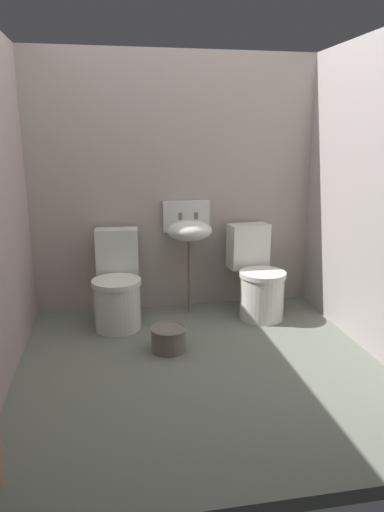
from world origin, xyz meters
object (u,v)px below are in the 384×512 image
toilet_left (117,288)px  bucket (168,338)px  toilet_right (258,280)px  sink (189,230)px

toilet_left → bucket: toilet_left is taller
toilet_right → toilet_left: bearing=-8.4°
toilet_left → sink: bearing=-159.4°
toilet_right → bucket: 1.06m
toilet_right → sink: bearing=-26.4°
toilet_left → bucket: 0.71m
sink → bucket: (-0.29, -0.76, -0.66)m
toilet_right → sink: size_ratio=0.79×
sink → bucket: sink is taller
toilet_left → toilet_right: (1.22, 0.00, 0.00)m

